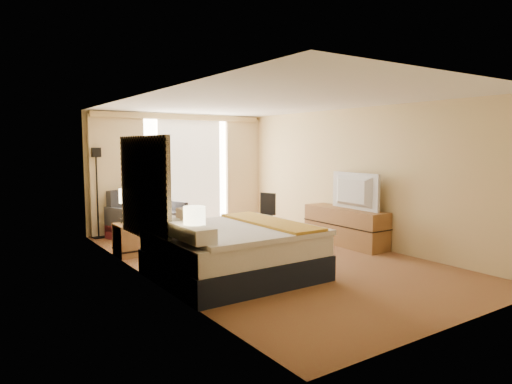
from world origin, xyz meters
TOP-DOWN VIEW (x-y plane):
  - floor at (0.00, 0.00)m, footprint 4.20×7.00m
  - ceiling at (0.00, 0.00)m, footprint 4.20×7.00m
  - wall_back at (0.00, 3.50)m, footprint 4.20×0.02m
  - wall_front at (0.00, -3.50)m, footprint 4.20×0.02m
  - wall_left at (-2.10, 0.00)m, footprint 0.02×7.00m
  - wall_right at (2.10, 0.00)m, footprint 0.02×7.00m
  - headboard at (-2.06, 0.20)m, footprint 0.06×1.85m
  - nightstand_left at (-1.87, -1.05)m, footprint 0.45×0.52m
  - nightstand_right at (-1.87, 1.45)m, footprint 0.45×0.52m
  - media_dresser at (1.83, 0.00)m, footprint 0.50×1.80m
  - window at (0.25, 3.47)m, footprint 2.30×0.02m
  - curtains at (-0.00, 3.39)m, footprint 4.12×0.19m
  - bed at (-1.06, -0.65)m, footprint 2.15×1.96m
  - loveseat at (-0.96, 3.04)m, footprint 1.75×1.31m
  - floor_lamp at (-1.90, 3.30)m, footprint 0.23×0.23m
  - desk_chair at (0.92, 1.37)m, footprint 0.46×0.45m
  - lamp_left at (-1.87, -1.06)m, footprint 0.28×0.28m
  - lamp_right at (-1.88, 1.48)m, footprint 0.29×0.29m
  - tissue_box at (-1.80, -1.17)m, footprint 0.14×0.14m
  - telephone at (-1.87, 1.63)m, footprint 0.21×0.18m
  - television at (1.78, -0.17)m, footprint 0.22×1.19m

SIDE VIEW (x-z plane):
  - floor at x=0.00m, z-range -0.01..0.01m
  - nightstand_left at x=-1.87m, z-range 0.00..0.55m
  - nightstand_right at x=-1.87m, z-range 0.00..0.55m
  - loveseat at x=-0.96m, z-range -0.17..0.81m
  - media_dresser at x=1.83m, z-range 0.00..0.70m
  - bed at x=-1.06m, z-range -0.14..0.90m
  - desk_chair at x=0.92m, z-range -0.05..0.87m
  - telephone at x=-1.87m, z-range 0.55..0.62m
  - tissue_box at x=-1.80m, z-range 0.55..0.67m
  - lamp_left at x=-1.87m, z-range 0.71..1.29m
  - lamp_right at x=-1.88m, z-range 0.72..1.32m
  - television at x=1.78m, z-range 0.70..1.38m
  - headboard at x=-2.06m, z-range 0.53..2.03m
  - wall_back at x=0.00m, z-range 0.00..2.60m
  - wall_front at x=0.00m, z-range 0.00..2.60m
  - wall_left at x=-2.10m, z-range 0.00..2.60m
  - wall_right at x=2.10m, z-range 0.00..2.60m
  - floor_lamp at x=-1.90m, z-range 0.38..2.23m
  - window at x=0.25m, z-range 0.17..2.47m
  - curtains at x=0.00m, z-range 0.13..2.69m
  - ceiling at x=0.00m, z-range 2.59..2.61m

